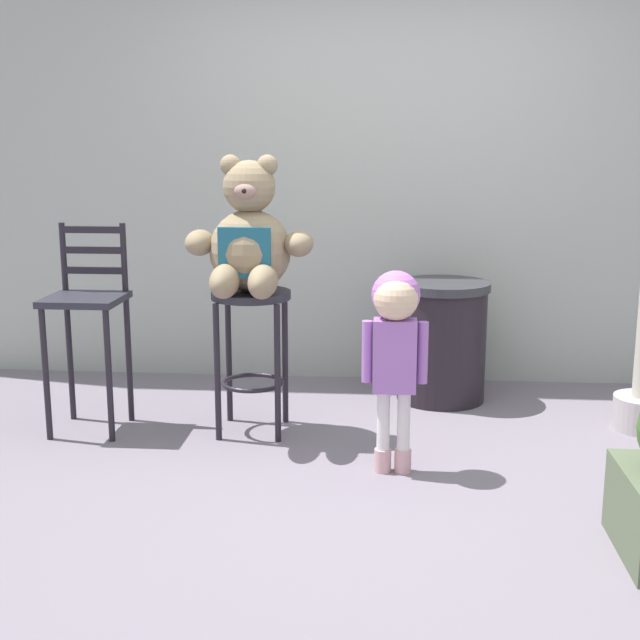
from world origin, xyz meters
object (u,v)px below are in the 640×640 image
Objects in this scene: teddy_bear at (249,242)px; bar_chair_empty at (87,311)px; child_walking at (395,328)px; bar_stool_with_teddy at (252,331)px; trash_bin at (442,341)px.

bar_chair_empty is at bearing 179.77° from teddy_bear.
child_walking is (0.74, -0.47, -0.33)m from teddy_bear.
bar_stool_with_teddy is 0.91m from child_walking.
bar_chair_empty is (-1.89, -0.69, 0.28)m from trash_bin.
bar_chair_empty is at bearing 0.33° from child_walking.
child_walking is 1.24m from trash_bin.
child_walking is 1.68m from bar_chair_empty.
child_walking is at bearing -32.46° from teddy_bear.
bar_stool_with_teddy reaches higher than trash_bin.
child_walking is 0.87× the size of bar_chair_empty.
bar_stool_with_teddy is 1.09× the size of teddy_bear.
teddy_bear is 0.94m from bar_chair_empty.
trash_bin is 2.03m from bar_chair_empty.
trash_bin is at bearing 33.89° from teddy_bear.
bar_stool_with_teddy is at bearing -147.40° from trash_bin.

